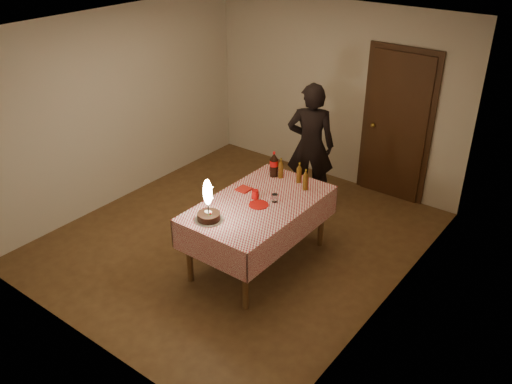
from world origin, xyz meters
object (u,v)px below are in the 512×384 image
red_cup (255,194)px  amber_bottle_mid (299,173)px  cola_bottle (274,164)px  photographer (311,146)px  amber_bottle_right (306,180)px  birthday_cake (208,209)px  red_plate (259,205)px  dining_table (259,211)px  amber_bottle_left (281,169)px  clear_cup (275,198)px

red_cup → amber_bottle_mid: (0.18, 0.63, 0.07)m
cola_bottle → photographer: 0.92m
amber_bottle_right → amber_bottle_mid: bearing=146.0°
red_cup → photographer: photographer is taller
cola_bottle → photographer: photographer is taller
red_cup → amber_bottle_right: bearing=57.5°
birthday_cake → red_plate: size_ratio=2.15×
dining_table → cola_bottle: cola_bottle is taller
red_plate → amber_bottle_left: bearing=105.4°
cola_bottle → dining_table: bearing=-68.6°
cola_bottle → photographer: (-0.05, 0.91, -0.09)m
red_cup → clear_cup: red_cup is taller
clear_cup → amber_bottle_right: size_ratio=0.35×
red_cup → amber_bottle_mid: amber_bottle_mid is taller
amber_bottle_left → amber_bottle_right: size_ratio=1.00×
red_cup → cola_bottle: cola_bottle is taller
cola_bottle → amber_bottle_left: cola_bottle is taller
red_cup → amber_bottle_left: size_ratio=0.39×
amber_bottle_left → birthday_cake: bearing=-91.6°
dining_table → red_plate: 0.13m
dining_table → red_cup: bearing=150.5°
red_cup → photographer: bearing=98.1°
photographer → cola_bottle: bearing=-86.8°
amber_bottle_right → cola_bottle: bearing=172.5°
red_cup → cola_bottle: 0.61m
amber_bottle_left → red_plate: bearing=-74.6°
amber_bottle_right → birthday_cake: bearing=-110.3°
clear_cup → amber_bottle_mid: size_ratio=0.35×
amber_bottle_left → photographer: bearing=99.1°
birthday_cake → red_plate: birthday_cake is taller
amber_bottle_mid → photographer: photographer is taller
red_plate → red_cup: (-0.12, 0.10, 0.05)m
red_plate → photographer: photographer is taller
amber_bottle_mid → clear_cup: bearing=-85.5°
cola_bottle → amber_bottle_mid: cola_bottle is taller
dining_table → amber_bottle_left: amber_bottle_left is taller
photographer → amber_bottle_left: bearing=-80.9°
birthday_cake → amber_bottle_left: 1.26m
amber_bottle_mid → red_plate: bearing=-94.0°
birthday_cake → photographer: 2.16m
red_plate → birthday_cake: bearing=-112.2°
clear_cup → photographer: photographer is taller
birthday_cake → clear_cup: size_ratio=5.26×
dining_table → clear_cup: bearing=43.0°
amber_bottle_mid → dining_table: bearing=-97.4°
red_plate → dining_table: bearing=125.9°
dining_table → amber_bottle_left: bearing=103.6°
red_plate → amber_bottle_right: amber_bottle_right is taller
amber_bottle_right → amber_bottle_mid: size_ratio=1.00×
red_plate → amber_bottle_left: 0.73m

